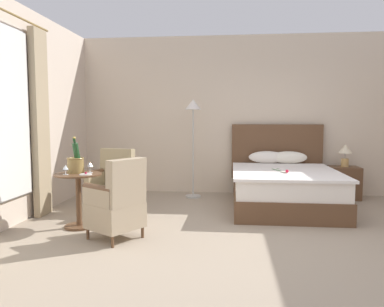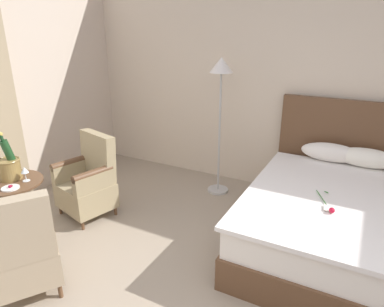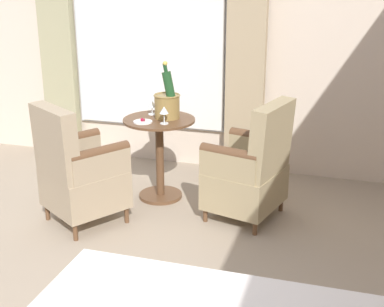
% 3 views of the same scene
% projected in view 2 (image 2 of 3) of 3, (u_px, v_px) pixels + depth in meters
% --- Properties ---
extents(wall_headboard_side, '(6.58, 0.12, 2.98)m').
position_uv_depth(wall_headboard_side, '(318.00, 81.00, 4.14)').
color(wall_headboard_side, beige).
rests_on(wall_headboard_side, ground).
extents(bed, '(1.66, 2.16, 1.32)m').
position_uv_depth(bed, '(335.00, 216.00, 3.39)').
color(bed, brown).
rests_on(bed, ground).
extents(floor_lamp_brass, '(0.29, 0.29, 1.77)m').
position_uv_depth(floor_lamp_brass, '(221.00, 87.00, 4.18)').
color(floor_lamp_brass, '#B6B5B2').
rests_on(floor_lamp_brass, ground).
extents(side_table_round, '(0.61, 0.61, 0.71)m').
position_uv_depth(side_table_round, '(15.00, 208.00, 3.37)').
color(side_table_round, brown).
rests_on(side_table_round, ground).
extents(champagne_bucket, '(0.22, 0.22, 0.48)m').
position_uv_depth(champagne_bucket, '(9.00, 166.00, 3.30)').
color(champagne_bucket, olive).
rests_on(champagne_bucket, side_table_round).
extents(wine_glass_near_edge, '(0.07, 0.07, 0.14)m').
position_uv_depth(wine_glass_near_edge, '(25.00, 171.00, 3.26)').
color(wine_glass_near_edge, white).
rests_on(wine_glass_near_edge, side_table_round).
extents(snack_plate, '(0.16, 0.16, 0.04)m').
position_uv_depth(snack_plate, '(10.00, 188.00, 3.14)').
color(snack_plate, white).
rests_on(snack_plate, side_table_round).
extents(armchair_by_window, '(0.69, 0.67, 0.96)m').
position_uv_depth(armchair_by_window, '(88.00, 182.00, 3.99)').
color(armchair_by_window, brown).
rests_on(armchair_by_window, ground).
extents(armchair_facing_bed, '(0.74, 0.74, 0.97)m').
position_uv_depth(armchair_facing_bed, '(21.00, 250.00, 2.74)').
color(armchair_facing_bed, brown).
rests_on(armchair_facing_bed, ground).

